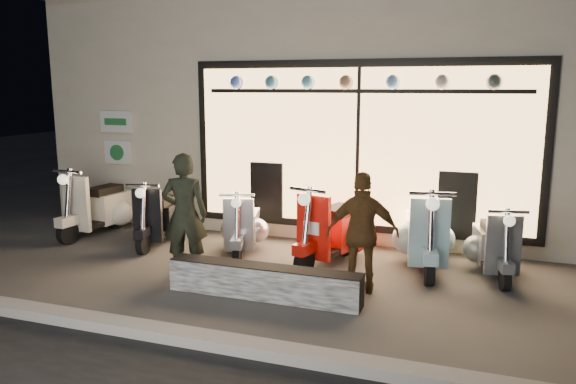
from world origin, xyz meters
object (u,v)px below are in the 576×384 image
scooter_silver (243,226)px  man (185,214)px  woman (363,233)px  graffiti_barrier (264,282)px  scooter_red (335,230)px

scooter_silver → man: bearing=-119.1°
man → woman: size_ratio=1.10×
graffiti_barrier → scooter_red: bearing=76.5°
graffiti_barrier → man: (-1.30, 0.46, 0.62)m
scooter_silver → scooter_red: size_ratio=0.87×
scooter_silver → man: man is taller
man → woman: man is taller
graffiti_barrier → scooter_silver: size_ratio=1.74×
woman → scooter_red: bearing=-72.6°
scooter_red → woman: woman is taller
graffiti_barrier → scooter_silver: (-1.02, 1.71, 0.19)m
graffiti_barrier → woman: bearing=29.8°
man → scooter_silver: bearing=-122.0°
graffiti_barrier → woman: woman is taller
scooter_silver → woman: bearing=-44.8°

